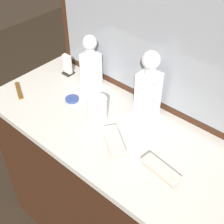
{
  "coord_description": "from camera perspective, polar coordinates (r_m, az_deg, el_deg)",
  "views": [
    {
      "loc": [
        0.62,
        -0.71,
        1.81
      ],
      "look_at": [
        0.0,
        0.0,
        1.0
      ],
      "focal_mm": 48.98,
      "sensor_mm": 36.0,
      "label": 1
    }
  ],
  "objects": [
    {
      "name": "crystal_tumbler_front",
      "position": [
        1.31,
        -2.78,
        0.54
      ],
      "size": [
        0.09,
        0.09,
        0.11
      ],
      "color": "white",
      "rests_on": "dresser"
    },
    {
      "name": "dresser",
      "position": [
        1.65,
        0.0,
        -14.47
      ],
      "size": [
        1.22,
        0.53,
        0.92
      ],
      "color": "#381E11",
      "rests_on": "ground_plane"
    },
    {
      "name": "crystal_decanter_center",
      "position": [
        1.28,
        6.78,
        3.84
      ],
      "size": [
        0.08,
        0.08,
        0.32
      ],
      "color": "white",
      "rests_on": "dresser"
    },
    {
      "name": "crystal_decanter_far_left",
      "position": [
        1.48,
        -3.96,
        8.54
      ],
      "size": [
        0.08,
        0.08,
        0.27
      ],
      "color": "white",
      "rests_on": "dresser"
    },
    {
      "name": "porcelain_dish",
      "position": [
        1.44,
        -7.47,
        2.4
      ],
      "size": [
        0.06,
        0.06,
        0.01
      ],
      "color": "#33478C",
      "rests_on": "dresser"
    },
    {
      "name": "silver_brush_center",
      "position": [
        1.13,
        9.21,
        -10.68
      ],
      "size": [
        0.17,
        0.07,
        0.02
      ],
      "color": "#B7A88C",
      "rests_on": "dresser"
    },
    {
      "name": "silver_brush_front",
      "position": [
        1.22,
        0.3,
        -5.35
      ],
      "size": [
        0.17,
        0.14,
        0.02
      ],
      "color": "#B7A88C",
      "rests_on": "dresser"
    },
    {
      "name": "tortoiseshell_comb",
      "position": [
        1.56,
        -17.01,
        3.88
      ],
      "size": [
        0.14,
        0.08,
        0.01
      ],
      "color": "brown",
      "rests_on": "dresser"
    },
    {
      "name": "dresser_mirror",
      "position": [
        1.28,
        7.47,
        13.08
      ],
      "size": [
        1.08,
        0.03,
        0.61
      ],
      "color": "#381E11",
      "rests_on": "dresser"
    },
    {
      "name": "napkin_holder",
      "position": [
        1.61,
        -8.28,
        8.5
      ],
      "size": [
        0.05,
        0.05,
        0.11
      ],
      "color": "black",
      "rests_on": "dresser"
    }
  ]
}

